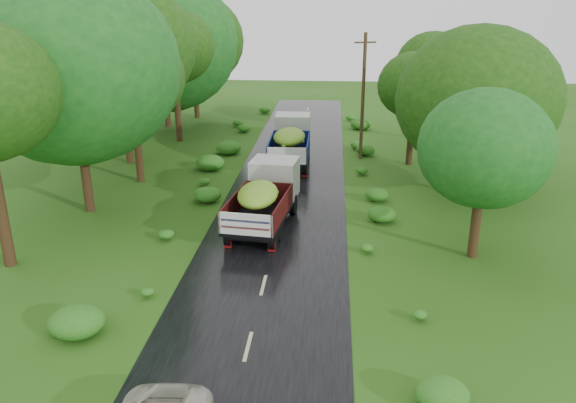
# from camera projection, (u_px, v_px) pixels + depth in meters

# --- Properties ---
(ground) EXTENTS (120.00, 120.00, 0.00)m
(ground) POSITION_uv_depth(u_px,v_px,m) (248.00, 347.00, 17.60)
(ground) COLOR #244C10
(ground) RESTS_ON ground
(road) EXTENTS (6.50, 80.00, 0.02)m
(road) POSITION_uv_depth(u_px,v_px,m) (266.00, 273.00, 22.28)
(road) COLOR black
(road) RESTS_ON ground
(road_lines) EXTENTS (0.12, 69.60, 0.00)m
(road_lines) POSITION_uv_depth(u_px,v_px,m) (269.00, 262.00, 23.22)
(road_lines) COLOR #BFB78C
(road_lines) RESTS_ON road
(truck_near) EXTENTS (3.06, 6.73, 2.73)m
(truck_near) POSITION_uv_depth(u_px,v_px,m) (265.00, 195.00, 26.50)
(truck_near) COLOR black
(truck_near) RESTS_ON ground
(truck_far) EXTENTS (2.49, 6.82, 2.86)m
(truck_far) POSITION_uv_depth(u_px,v_px,m) (291.00, 139.00, 36.54)
(truck_far) COLOR black
(truck_far) RESTS_ON ground
(utility_pole) EXTENTS (1.41, 0.52, 8.26)m
(utility_pole) POSITION_uv_depth(u_px,v_px,m) (363.00, 96.00, 36.70)
(utility_pole) COLOR #382616
(utility_pole) RESTS_ON ground
(trees_left) EXTENTS (6.80, 34.07, 9.41)m
(trees_left) POSITION_uv_depth(u_px,v_px,m) (140.00, 52.00, 36.97)
(trees_left) COLOR black
(trees_left) RESTS_ON ground
(trees_right) EXTENTS (6.05, 23.97, 7.14)m
(trees_right) POSITION_uv_depth(u_px,v_px,m) (454.00, 95.00, 31.48)
(trees_right) COLOR black
(trees_right) RESTS_ON ground
(shrubs) EXTENTS (11.90, 44.00, 0.70)m
(shrubs) POSITION_uv_depth(u_px,v_px,m) (285.00, 192.00, 30.60)
(shrubs) COLOR #246217
(shrubs) RESTS_ON ground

